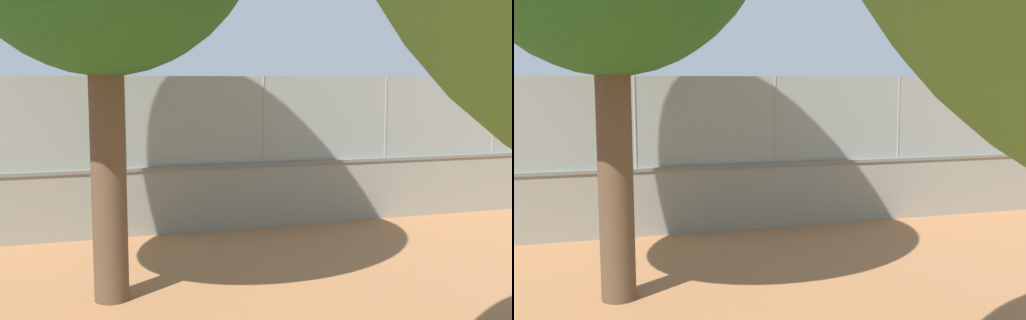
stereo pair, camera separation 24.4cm
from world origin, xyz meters
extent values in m
plane|color=#A36B42|center=(0.00, 0.00, 0.00)|extent=(260.00, 260.00, 0.00)
cube|color=gray|center=(2.66, 11.70, 0.74)|extent=(23.31, 0.72, 1.48)
cube|color=slate|center=(2.66, 11.70, 1.52)|extent=(23.32, 0.78, 0.08)
cube|color=gray|center=(2.66, 11.70, 2.58)|extent=(22.84, 0.48, 2.04)
cylinder|color=gray|center=(-5.49, 11.86, 2.58)|extent=(0.07, 0.07, 2.04)
cylinder|color=gray|center=(-2.23, 11.80, 2.58)|extent=(0.07, 0.07, 2.04)
cylinder|color=gray|center=(1.03, 11.73, 2.58)|extent=(0.07, 0.07, 2.04)
cylinder|color=gray|center=(4.30, 11.67, 2.58)|extent=(0.07, 0.07, 2.04)
cylinder|color=#591919|center=(-2.42, -0.68, 0.40)|extent=(0.18, 0.18, 0.80)
cylinder|color=#591919|center=(-2.22, -0.72, 0.40)|extent=(0.18, 0.18, 0.80)
cylinder|color=white|center=(-2.32, -0.70, 1.09)|extent=(0.41, 0.41, 0.59)
cylinder|color=tan|center=(-2.63, -0.69, 1.21)|extent=(0.21, 0.57, 0.17)
cylinder|color=tan|center=(-2.09, -1.06, 1.21)|extent=(0.21, 0.57, 0.17)
sphere|color=tan|center=(-2.32, -0.70, 1.50)|extent=(0.23, 0.23, 0.23)
cylinder|color=black|center=(-2.32, -0.70, 1.60)|extent=(0.28, 0.28, 0.05)
cylinder|color=black|center=(-2.13, -1.24, 1.21)|extent=(0.10, 0.30, 0.04)
ellipsoid|color=#333338|center=(-2.18, -1.45, 1.21)|extent=(0.09, 0.30, 0.24)
cylinder|color=#591919|center=(1.83, 8.56, 0.39)|extent=(0.21, 0.21, 0.78)
cylinder|color=#591919|center=(1.94, 8.73, 0.39)|extent=(0.21, 0.21, 0.78)
cylinder|color=#429951|center=(1.89, 8.65, 1.07)|extent=(0.47, 0.47, 0.58)
cylinder|color=#D8AD84|center=(1.76, 8.37, 1.19)|extent=(0.51, 0.38, 0.17)
cylinder|color=#D8AD84|center=(2.30, 8.73, 1.19)|extent=(0.51, 0.38, 0.17)
sphere|color=#D8AD84|center=(1.89, 8.65, 1.47)|extent=(0.22, 0.22, 0.22)
cylinder|color=navy|center=(1.89, 8.65, 1.57)|extent=(0.32, 0.32, 0.05)
cylinder|color=black|center=(2.45, 8.63, 1.19)|extent=(0.27, 0.19, 0.04)
ellipsoid|color=#333338|center=(2.63, 8.51, 1.19)|extent=(0.27, 0.19, 0.24)
cylinder|color=black|center=(-3.75, 8.08, 0.37)|extent=(0.20, 0.20, 0.74)
cylinder|color=black|center=(-3.93, 7.99, 0.37)|extent=(0.20, 0.20, 0.74)
cylinder|color=#D14C42|center=(-3.84, 8.04, 1.01)|extent=(0.46, 0.46, 0.55)
cylinder|color=tan|center=(-3.61, 8.21, 1.12)|extent=(0.32, 0.50, 0.16)
cylinder|color=tan|center=(-4.23, 8.17, 1.12)|extent=(0.32, 0.50, 0.16)
sphere|color=tan|center=(-3.84, 8.04, 1.39)|extent=(0.21, 0.21, 0.21)
cylinder|color=black|center=(-3.84, 8.04, 1.48)|extent=(0.29, 0.29, 0.05)
sphere|color=#3399D8|center=(-3.14, 1.05, 0.10)|extent=(0.19, 0.19, 0.19)
cube|color=brown|center=(4.05, 10.54, 0.45)|extent=(1.61, 0.41, 0.06)
cube|color=brown|center=(4.05, 10.70, 0.67)|extent=(1.60, 0.07, 0.40)
cube|color=#333338|center=(3.41, 10.55, 0.23)|extent=(0.07, 0.38, 0.45)
cube|color=#333338|center=(4.69, 10.53, 0.23)|extent=(0.07, 0.38, 0.45)
cylinder|color=brown|center=(5.10, 15.86, 2.62)|extent=(0.55, 0.55, 5.24)
camera|label=1|loc=(6.15, 25.94, 3.48)|focal=44.73mm
camera|label=2|loc=(5.92, 26.01, 3.48)|focal=44.73mm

